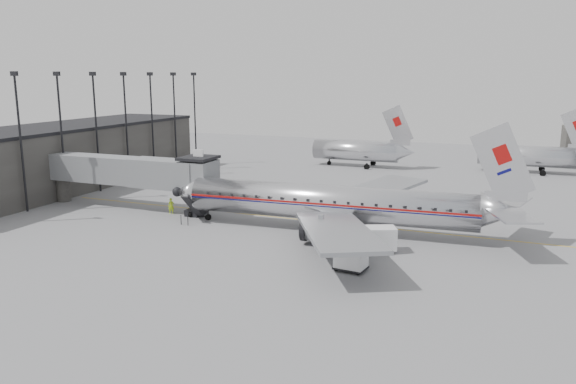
# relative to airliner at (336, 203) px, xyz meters

# --- Properties ---
(ground) EXTENTS (160.00, 160.00, 0.00)m
(ground) POSITION_rel_airliner_xyz_m (-6.69, -3.04, -2.78)
(ground) COLOR slate
(ground) RESTS_ON ground
(terminal) EXTENTS (12.00, 46.00, 8.00)m
(terminal) POSITION_rel_airliner_xyz_m (-40.69, 6.96, 1.22)
(terminal) COLOR #363331
(terminal) RESTS_ON ground
(apron_line) EXTENTS (60.00, 0.15, 0.01)m
(apron_line) POSITION_rel_airliner_xyz_m (-3.69, 2.96, -2.77)
(apron_line) COLOR gold
(apron_line) RESTS_ON ground
(jet_bridge) EXTENTS (21.00, 6.20, 7.10)m
(jet_bridge) POSITION_rel_airliner_xyz_m (-23.36, 0.62, 1.40)
(jet_bridge) COLOR slate
(jet_bridge) RESTS_ON ground
(floodlight_masts) EXTENTS (0.90, 42.25, 15.25)m
(floodlight_masts) POSITION_rel_airliner_xyz_m (-34.19, 9.96, 5.59)
(floodlight_masts) COLOR black
(floodlight_masts) RESTS_ON ground
(distant_aircraft_near) EXTENTS (16.39, 3.20, 10.26)m
(distant_aircraft_near) POSITION_rel_airliner_xyz_m (-8.49, 38.96, -0.04)
(distant_aircraft_near) COLOR silver
(distant_aircraft_near) RESTS_ON ground
(distant_aircraft_mid) EXTENTS (16.39, 3.20, 10.26)m
(distant_aircraft_mid) POSITION_rel_airliner_xyz_m (17.51, 42.96, -0.04)
(distant_aircraft_mid) COLOR silver
(distant_aircraft_mid) RESTS_ON ground
(airliner) EXTENTS (34.91, 32.28, 11.04)m
(airliner) POSITION_rel_airliner_xyz_m (0.00, 0.00, 0.00)
(airliner) COLOR silver
(airliner) RESTS_ON ground
(service_van) EXTENTS (4.93, 3.48, 2.17)m
(service_van) POSITION_rel_airliner_xyz_m (4.52, -5.07, -1.64)
(service_van) COLOR white
(service_van) RESTS_ON ground
(baggage_cart_navy) EXTENTS (2.33, 2.01, 1.56)m
(baggage_cart_navy) POSITION_rel_airliner_xyz_m (-0.69, -1.04, -1.95)
(baggage_cart_navy) COLOR #0D1A36
(baggage_cart_navy) RESTS_ON ground
(baggage_cart_white) EXTENTS (2.59, 2.09, 1.88)m
(baggage_cart_white) POSITION_rel_airliner_xyz_m (4.35, -10.18, -1.78)
(baggage_cart_white) COLOR white
(baggage_cart_white) RESTS_ON ground
(ramp_worker) EXTENTS (0.76, 0.69, 1.75)m
(ramp_worker) POSITION_rel_airliner_xyz_m (-18.69, -0.04, -1.90)
(ramp_worker) COLOR #B5E51A
(ramp_worker) RESTS_ON ground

